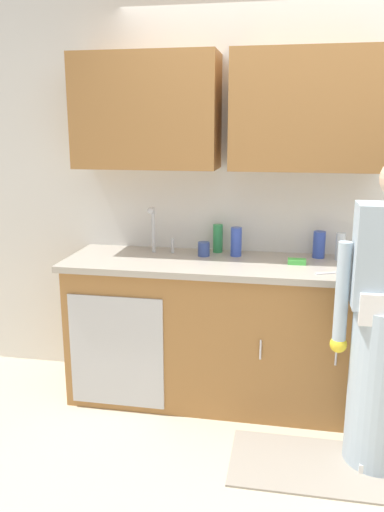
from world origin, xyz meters
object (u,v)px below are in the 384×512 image
(bottle_water_tall, at_px, (340,246))
(sink, at_px, (154,260))
(bottle_cleaner_spray, at_px, (218,238))
(sponge, at_px, (297,262))
(bottle_soap, at_px, (319,245))
(knife_on_counter, at_px, (335,273))
(bottle_dish_liquid, at_px, (236,242))
(cup_by_sink, at_px, (204,249))

(bottle_water_tall, bearing_deg, sink, -172.57)
(bottle_cleaner_spray, xyz_separation_m, sponge, (0.52, -0.22, -0.08))
(bottle_water_tall, height_order, sponge, bottle_water_tall)
(sink, height_order, bottle_soap, sink)
(bottle_water_tall, xyz_separation_m, knife_on_counter, (-0.05, -0.33, -0.08))
(bottle_dish_liquid, xyz_separation_m, cup_by_sink, (-0.21, -0.04, -0.05))
(sink, bearing_deg, bottle_soap, 10.30)
(bottle_dish_liquid, distance_m, knife_on_counter, 0.68)
(cup_by_sink, relative_size, sponge, 0.84)
(bottle_cleaner_spray, height_order, knife_on_counter, bottle_cleaner_spray)
(sink, relative_size, bottle_cleaner_spray, 2.66)
(bottle_cleaner_spray, relative_size, knife_on_counter, 0.78)
(bottle_dish_liquid, relative_size, knife_on_counter, 0.79)
(bottle_dish_liquid, relative_size, cup_by_sink, 2.05)
(bottle_dish_liquid, bearing_deg, bottle_cleaner_spray, 146.92)
(bottle_cleaner_spray, distance_m, sponge, 0.57)
(bottle_water_tall, relative_size, bottle_soap, 1.02)
(bottle_cleaner_spray, relative_size, cup_by_sink, 2.04)
(bottle_cleaner_spray, xyz_separation_m, cup_by_sink, (-0.07, -0.13, -0.05))
(bottle_cleaner_spray, distance_m, cup_by_sink, 0.15)
(sponge, bearing_deg, knife_on_counter, -38.80)
(sponge, bearing_deg, bottle_dish_liquid, 160.73)
(bottle_cleaner_spray, bearing_deg, cup_by_sink, -120.65)
(bottle_soap, relative_size, knife_on_counter, 0.71)
(bottle_cleaner_spray, relative_size, bottle_soap, 1.10)
(bottle_water_tall, xyz_separation_m, sponge, (-0.27, -0.15, -0.07))
(bottle_water_tall, bearing_deg, sponge, -150.12)
(cup_by_sink, bearing_deg, knife_on_counter, -18.36)
(bottle_water_tall, height_order, bottle_dish_liquid, bottle_dish_liquid)
(bottle_water_tall, bearing_deg, bottle_soap, 164.10)
(bottle_soap, bearing_deg, bottle_water_tall, -15.90)
(bottle_soap, bearing_deg, sponge, -125.97)
(cup_by_sink, xyz_separation_m, knife_on_counter, (0.81, -0.27, -0.04))
(sink, distance_m, knife_on_counter, 1.13)
(bottle_water_tall, height_order, bottle_soap, bottle_water_tall)
(bottle_soap, bearing_deg, bottle_cleaner_spray, 177.21)
(sink, relative_size, bottle_soap, 2.92)
(knife_on_counter, bearing_deg, bottle_dish_liquid, 130.46)
(sink, relative_size, bottle_water_tall, 2.86)
(bottle_water_tall, xyz_separation_m, bottle_dish_liquid, (-0.66, -0.02, 0.01))
(bottle_soap, distance_m, knife_on_counter, 0.38)
(sink, distance_m, bottle_dish_liquid, 0.54)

